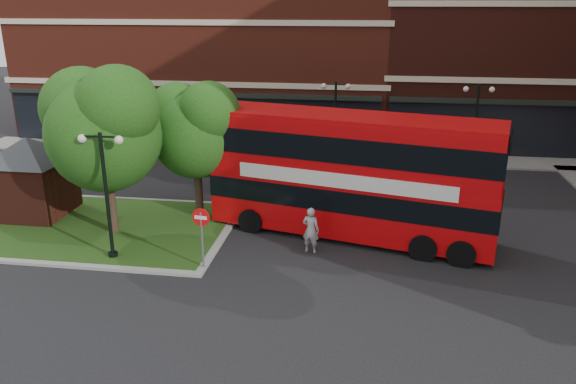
% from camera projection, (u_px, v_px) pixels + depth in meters
% --- Properties ---
extents(ground, '(120.00, 120.00, 0.00)m').
position_uv_depth(ground, '(252.00, 271.00, 20.70)').
color(ground, black).
rests_on(ground, ground).
extents(pavement_far, '(44.00, 3.00, 0.12)m').
position_uv_depth(pavement_far, '(305.00, 154.00, 36.12)').
color(pavement_far, slate).
rests_on(pavement_far, ground).
extents(terrace_far_left, '(26.00, 12.00, 14.00)m').
position_uv_depth(terrace_far_left, '(212.00, 35.00, 41.99)').
color(terrace_far_left, maroon).
rests_on(terrace_far_left, ground).
extents(terrace_far_right, '(18.00, 12.00, 16.00)m').
position_uv_depth(terrace_far_right, '(521.00, 23.00, 38.62)').
color(terrace_far_right, '#471911').
rests_on(terrace_far_right, ground).
extents(traffic_island, '(12.60, 7.60, 0.15)m').
position_uv_depth(traffic_island, '(88.00, 227.00, 24.59)').
color(traffic_island, gray).
rests_on(traffic_island, ground).
extents(kiosk, '(6.51, 6.51, 3.60)m').
position_uv_depth(kiosk, '(30.00, 168.00, 25.21)').
color(kiosk, '#471911').
rests_on(kiosk, traffic_island).
extents(tree_island_west, '(5.40, 4.71, 7.21)m').
position_uv_depth(tree_island_west, '(102.00, 124.00, 22.47)').
color(tree_island_west, '#2D2116').
rests_on(tree_island_west, ground).
extents(tree_island_east, '(4.46, 3.90, 6.29)m').
position_uv_depth(tree_island_east, '(194.00, 126.00, 24.55)').
color(tree_island_east, '#2D2116').
rests_on(tree_island_east, ground).
extents(lamp_island, '(1.72, 0.36, 5.00)m').
position_uv_depth(lamp_island, '(106.00, 190.00, 20.73)').
color(lamp_island, black).
rests_on(lamp_island, ground).
extents(lamp_far_left, '(1.72, 0.36, 5.00)m').
position_uv_depth(lamp_far_left, '(335.00, 119.00, 33.07)').
color(lamp_far_left, black).
rests_on(lamp_far_left, ground).
extents(lamp_far_right, '(1.72, 0.36, 5.00)m').
position_uv_depth(lamp_far_right, '(475.00, 123.00, 31.96)').
color(lamp_far_right, black).
rests_on(lamp_far_right, ground).
extents(bus, '(12.11, 5.43, 4.51)m').
position_uv_depth(bus, '(352.00, 168.00, 23.01)').
color(bus, '#C0070A').
rests_on(bus, ground).
extents(woman, '(0.77, 0.60, 1.87)m').
position_uv_depth(woman, '(311.00, 230.00, 22.00)').
color(woman, '#99999C').
rests_on(woman, ground).
extents(car_silver, '(4.16, 1.78, 1.40)m').
position_uv_depth(car_silver, '(297.00, 146.00, 35.50)').
color(car_silver, silver).
rests_on(car_silver, ground).
extents(car_white, '(4.38, 2.03, 1.39)m').
position_uv_depth(car_white, '(415.00, 151.00, 34.49)').
color(car_white, silver).
rests_on(car_white, ground).
extents(no_entry_sign, '(0.67, 0.14, 2.43)m').
position_uv_depth(no_entry_sign, '(201.00, 227.00, 20.25)').
color(no_entry_sign, slate).
rests_on(no_entry_sign, ground).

